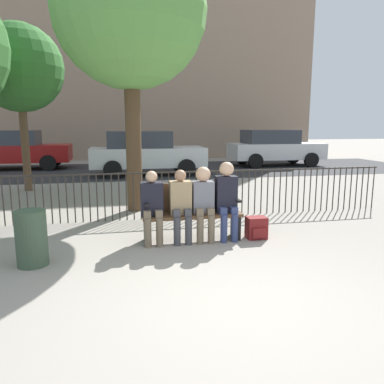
% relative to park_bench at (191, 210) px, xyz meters
% --- Properties ---
extents(ground_plane, '(80.00, 80.00, 0.00)m').
position_rel_park_bench_xyz_m(ground_plane, '(0.00, -2.38, -0.49)').
color(ground_plane, gray).
extents(park_bench, '(1.60, 0.45, 0.92)m').
position_rel_park_bench_xyz_m(park_bench, '(0.00, 0.00, 0.00)').
color(park_bench, '#4C331E').
rests_on(park_bench, ground).
extents(seated_person_0, '(0.34, 0.39, 1.16)m').
position_rel_park_bench_xyz_m(seated_person_0, '(-0.65, -0.13, 0.15)').
color(seated_person_0, brown).
rests_on(seated_person_0, ground).
extents(seated_person_1, '(0.34, 0.39, 1.17)m').
position_rel_park_bench_xyz_m(seated_person_1, '(-0.19, -0.13, 0.16)').
color(seated_person_1, '#3D3D42').
rests_on(seated_person_1, ground).
extents(seated_person_2, '(0.34, 0.39, 1.21)m').
position_rel_park_bench_xyz_m(seated_person_2, '(0.18, -0.13, 0.20)').
color(seated_person_2, brown).
rests_on(seated_person_2, ground).
extents(seated_person_3, '(0.34, 0.39, 1.27)m').
position_rel_park_bench_xyz_m(seated_person_3, '(0.56, -0.12, 0.23)').
color(seated_person_3, navy).
rests_on(seated_person_3, ground).
extents(backpack, '(0.33, 0.28, 0.36)m').
position_rel_park_bench_xyz_m(backpack, '(1.07, -0.20, -0.31)').
color(backpack, maroon).
rests_on(backpack, ground).
extents(fence_railing, '(9.01, 0.03, 0.95)m').
position_rel_park_bench_xyz_m(fence_railing, '(-0.02, 1.45, 0.07)').
color(fence_railing, '#2D2823').
rests_on(fence_railing, ground).
extents(tree_0, '(3.13, 3.13, 5.69)m').
position_rel_park_bench_xyz_m(tree_0, '(-0.79, 2.30, 3.61)').
color(tree_0, '#4C3823').
rests_on(tree_0, ground).
extents(tree_2, '(2.37, 2.37, 4.56)m').
position_rel_park_bench_xyz_m(tree_2, '(-3.66, 5.42, 2.86)').
color(tree_2, brown).
rests_on(tree_2, ground).
extents(street_surface, '(24.00, 6.00, 0.01)m').
position_rel_park_bench_xyz_m(street_surface, '(0.00, 9.62, -0.49)').
color(street_surface, '#2B2B2D').
rests_on(street_surface, ground).
extents(parked_car_0, '(4.20, 1.94, 1.62)m').
position_rel_park_bench_xyz_m(parked_car_0, '(-0.09, 8.17, 0.35)').
color(parked_car_0, silver).
rests_on(parked_car_0, ground).
extents(parked_car_1, '(4.20, 1.94, 1.62)m').
position_rel_park_bench_xyz_m(parked_car_1, '(5.89, 10.14, 0.35)').
color(parked_car_1, silver).
rests_on(parked_car_1, ground).
extents(parked_car_2, '(4.20, 1.94, 1.62)m').
position_rel_park_bench_xyz_m(parked_car_2, '(-5.28, 11.01, 0.35)').
color(parked_car_2, maroon).
rests_on(parked_car_2, ground).
extents(building_facade, '(20.00, 6.00, 13.11)m').
position_rel_park_bench_xyz_m(building_facade, '(0.00, 17.62, 6.06)').
color(building_facade, gray).
rests_on(building_facade, ground).
extents(trash_bin, '(0.41, 0.41, 0.75)m').
position_rel_park_bench_xyz_m(trash_bin, '(-2.32, -0.73, -0.11)').
color(trash_bin, '#384C38').
rests_on(trash_bin, ground).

